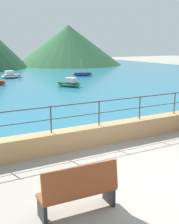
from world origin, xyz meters
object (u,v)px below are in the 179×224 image
(boat_1, at_px, (11,75))
(boat_5, at_px, (69,83))
(boat_2, at_px, (82,74))
(bench_main, at_px, (79,189))

(boat_1, bearing_deg, boat_5, -73.34)
(boat_1, distance_m, boat_2, 7.64)
(boat_1, height_order, boat_2, boat_2)
(bench_main, bearing_deg, boat_2, 62.06)
(boat_5, bearing_deg, bench_main, -114.62)
(boat_2, bearing_deg, bench_main, -117.94)
(boat_2, bearing_deg, boat_1, 167.58)
(boat_1, relative_size, boat_2, 0.97)
(boat_1, relative_size, boat_5, 0.99)
(bench_main, relative_size, boat_2, 0.70)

